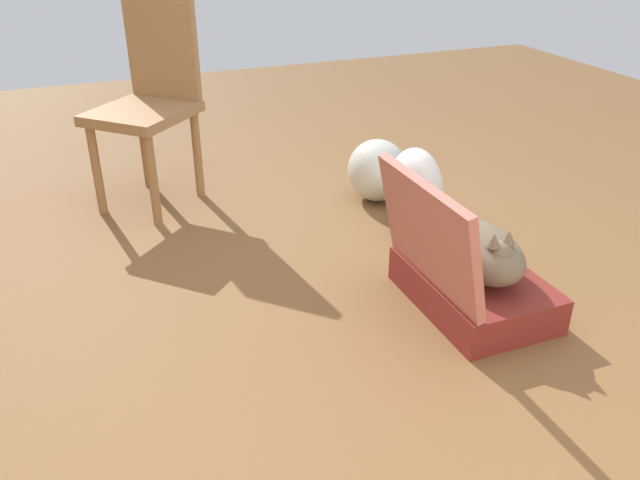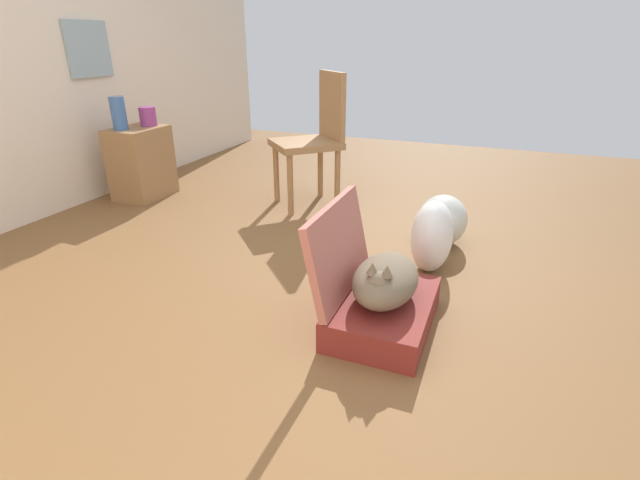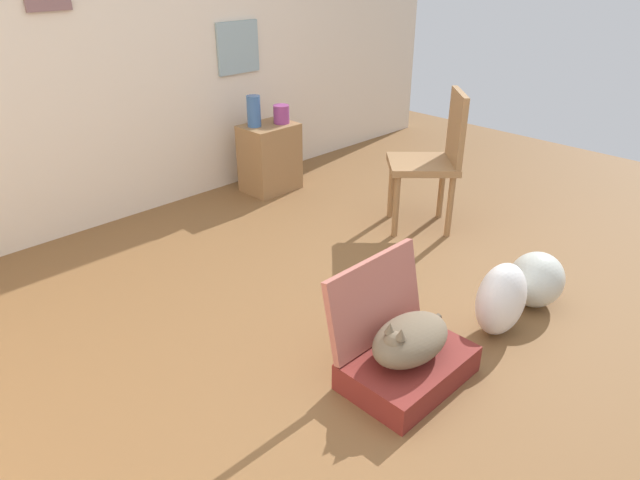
{
  "view_description": "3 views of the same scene",
  "coord_description": "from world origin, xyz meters",
  "views": [
    {
      "loc": [
        -2.1,
        0.87,
        1.42
      ],
      "look_at": [
        -0.14,
        0.09,
        0.31
      ],
      "focal_mm": 36.86,
      "sensor_mm": 36.0,
      "label": 1
    },
    {
      "loc": [
        -2.1,
        -0.88,
        1.22
      ],
      "look_at": [
        -0.12,
        -0.09,
        0.29
      ],
      "focal_mm": 26.01,
      "sensor_mm": 36.0,
      "label": 2
    },
    {
      "loc": [
        -2.1,
        -1.69,
        1.83
      ],
      "look_at": [
        -0.31,
        0.12,
        0.53
      ],
      "focal_mm": 31.72,
      "sensor_mm": 36.0,
      "label": 3
    }
  ],
  "objects": [
    {
      "name": "vase_short",
      "position": [
        0.92,
        1.81,
        0.64
      ],
      "size": [
        0.13,
        0.13,
        0.15
      ],
      "primitive_type": "cylinder",
      "color": "#8C387A",
      "rests_on": "side_table"
    },
    {
      "name": "suitcase_base",
      "position": [
        -0.32,
        -0.48,
        0.07
      ],
      "size": [
        0.61,
        0.42,
        0.14
      ],
      "primitive_type": "cube",
      "color": "maroon",
      "rests_on": "ground"
    },
    {
      "name": "ground_plane",
      "position": [
        0.0,
        0.0,
        0.0
      ],
      "size": [
        7.68,
        7.68,
        0.0
      ],
      "primitive_type": "plane",
      "color": "brown",
      "rests_on": "ground"
    },
    {
      "name": "cat",
      "position": [
        -0.32,
        -0.48,
        0.24
      ],
      "size": [
        0.52,
        0.28,
        0.23
      ],
      "color": "brown",
      "rests_on": "suitcase_base"
    },
    {
      "name": "chair",
      "position": [
        1.16,
        0.46,
        0.54
      ],
      "size": [
        0.63,
        0.63,
        1.0
      ],
      "rotation": [
        0.0,
        0.0,
        -2.36
      ],
      "color": "olive",
      "rests_on": "ground"
    },
    {
      "name": "vase_tall",
      "position": [
        0.69,
        1.89,
        0.69
      ],
      "size": [
        0.11,
        0.11,
        0.25
      ],
      "primitive_type": "cylinder",
      "color": "#38609E",
      "rests_on": "side_table"
    },
    {
      "name": "side_table",
      "position": [
        0.8,
        1.85,
        0.28
      ],
      "size": [
        0.45,
        0.34,
        0.57
      ],
      "primitive_type": "cube",
      "color": "olive",
      "rests_on": "ground"
    },
    {
      "name": "plastic_bag_white",
      "position": [
        0.34,
        -0.58,
        0.2
      ],
      "size": [
        0.34,
        0.23,
        0.41
      ],
      "primitive_type": "ellipsoid",
      "color": "white",
      "rests_on": "ground"
    },
    {
      "name": "plastic_bag_clear",
      "position": [
        0.73,
        -0.59,
        0.16
      ],
      "size": [
        0.34,
        0.31,
        0.32
      ],
      "primitive_type": "ellipsoid",
      "color": "silver",
      "rests_on": "ground"
    },
    {
      "name": "suitcase_lid",
      "position": [
        -0.32,
        -0.26,
        0.35
      ],
      "size": [
        0.61,
        0.12,
        0.42
      ],
      "primitive_type": "cube",
      "rotation": [
        1.36,
        0.0,
        0.0
      ],
      "color": "#B26356",
      "rests_on": "suitcase_base"
    }
  ]
}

